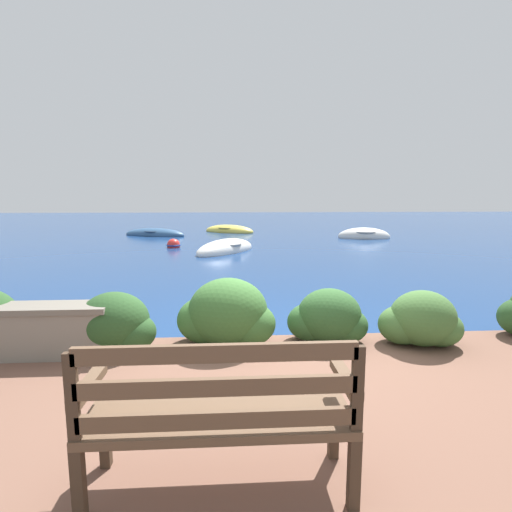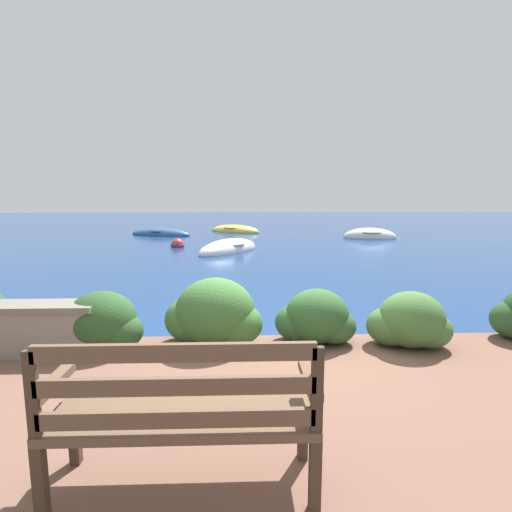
{
  "view_description": "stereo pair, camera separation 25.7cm",
  "coord_description": "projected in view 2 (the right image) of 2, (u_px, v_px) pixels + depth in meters",
  "views": [
    {
      "loc": [
        -0.41,
        -4.51,
        1.86
      ],
      "look_at": [
        0.18,
        4.99,
        0.41
      ],
      "focal_mm": 28.0,
      "sensor_mm": 36.0,
      "label": 1
    },
    {
      "loc": [
        -0.15,
        -4.52,
        1.86
      ],
      "look_at": [
        0.18,
        4.99,
        0.41
      ],
      "focal_mm": 28.0,
      "sensor_mm": 36.0,
      "label": 2
    }
  ],
  "objects": [
    {
      "name": "rowboat_far",
      "position": [
        161.0,
        234.0,
        18.7
      ],
      "size": [
        3.15,
        1.92,
        0.61
      ],
      "rotation": [
        0.0,
        0.0,
        2.8
      ],
      "color": "#2D517A",
      "rests_on": "ground_plane"
    },
    {
      "name": "rowboat_nearest",
      "position": [
        229.0,
        250.0,
        13.32
      ],
      "size": [
        2.46,
        2.94,
        0.74
      ],
      "rotation": [
        0.0,
        0.0,
        0.97
      ],
      "color": "silver",
      "rests_on": "ground_plane"
    },
    {
      "name": "rowboat_outer",
      "position": [
        235.0,
        231.0,
        20.42
      ],
      "size": [
        2.96,
        2.48,
        0.66
      ],
      "rotation": [
        0.0,
        0.0,
        2.57
      ],
      "color": "#DBC64C",
      "rests_on": "ground_plane"
    },
    {
      "name": "park_bench",
      "position": [
        182.0,
        411.0,
        2.16
      ],
      "size": [
        1.48,
        0.48,
        0.93
      ],
      "rotation": [
        0.0,
        0.0,
        0.09
      ],
      "color": "#433123",
      "rests_on": "patio_terrace"
    },
    {
      "name": "rowboat_mid",
      "position": [
        370.0,
        237.0,
        17.43
      ],
      "size": [
        2.4,
        1.49,
        0.81
      ],
      "rotation": [
        0.0,
        0.0,
        6.14
      ],
      "color": "silver",
      "rests_on": "ground_plane"
    },
    {
      "name": "hedge_clump_left",
      "position": [
        101.0,
        324.0,
        4.29
      ],
      "size": [
        0.93,
        0.67,
        0.63
      ],
      "color": "#284C23",
      "rests_on": "patio_terrace"
    },
    {
      "name": "ground_plane",
      "position": [
        256.0,
        353.0,
        4.75
      ],
      "size": [
        80.0,
        80.0,
        0.0
      ],
      "color": "navy"
    },
    {
      "name": "hedge_clump_far_right",
      "position": [
        410.0,
        323.0,
        4.35
      ],
      "size": [
        0.9,
        0.65,
        0.61
      ],
      "color": "#426B33",
      "rests_on": "patio_terrace"
    },
    {
      "name": "hedge_clump_centre",
      "position": [
        214.0,
        315.0,
        4.43
      ],
      "size": [
        1.1,
        0.79,
        0.74
      ],
      "color": "#38662D",
      "rests_on": "patio_terrace"
    },
    {
      "name": "mooring_buoy",
      "position": [
        178.0,
        245.0,
        14.47
      ],
      "size": [
        0.51,
        0.51,
        0.47
      ],
      "color": "red",
      "rests_on": "ground_plane"
    },
    {
      "name": "hedge_clump_right",
      "position": [
        316.0,
        319.0,
        4.48
      ],
      "size": [
        0.9,
        0.65,
        0.61
      ],
      "color": "#2D5628",
      "rests_on": "patio_terrace"
    }
  ]
}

